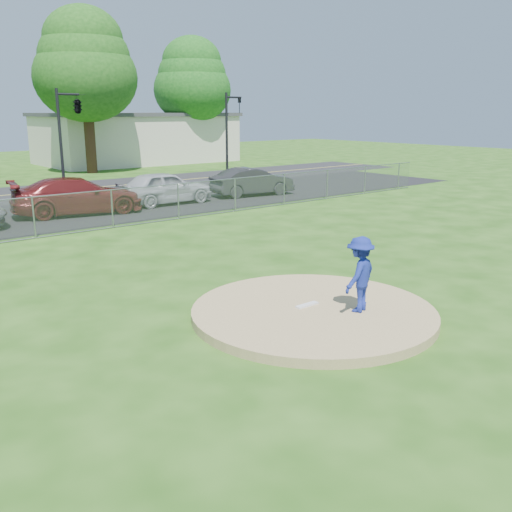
# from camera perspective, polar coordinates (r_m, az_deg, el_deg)

# --- Properties ---
(ground) EXTENTS (120.00, 120.00, 0.00)m
(ground) POSITION_cam_1_polar(r_m,az_deg,el_deg) (20.79, -14.16, 1.53)
(ground) COLOR #1F4A10
(ground) RESTS_ON ground
(pitchers_mound) EXTENTS (5.40, 5.40, 0.20)m
(pitchers_mound) POSITION_cam_1_polar(r_m,az_deg,el_deg) (12.77, 5.74, -5.63)
(pitchers_mound) COLOR tan
(pitchers_mound) RESTS_ON ground
(pitching_rubber) EXTENTS (0.60, 0.15, 0.04)m
(pitching_rubber) POSITION_cam_1_polar(r_m,az_deg,el_deg) (12.87, 5.12, -4.90)
(pitching_rubber) COLOR white
(pitching_rubber) RESTS_ON pitchers_mound
(chain_link_fence) EXTENTS (40.00, 0.06, 1.50)m
(chain_link_fence) POSITION_cam_1_polar(r_m,az_deg,el_deg) (22.45, -16.50, 4.25)
(chain_link_fence) COLOR gray
(chain_link_fence) RESTS_ON ground
(parking_lot) EXTENTS (50.00, 8.00, 0.01)m
(parking_lot) POSITION_cam_1_polar(r_m,az_deg,el_deg) (26.72, -20.23, 3.86)
(parking_lot) COLOR black
(parking_lot) RESTS_ON ground
(commercial_building) EXTENTS (16.40, 9.40, 4.30)m
(commercial_building) POSITION_cam_1_polar(r_m,az_deg,el_deg) (52.57, -11.80, 11.51)
(commercial_building) COLOR beige
(commercial_building) RESTS_ON ground
(tree_right) EXTENTS (7.28, 7.28, 11.63)m
(tree_right) POSITION_cam_1_polar(r_m,az_deg,el_deg) (44.19, -16.75, 17.89)
(tree_right) COLOR #341E13
(tree_right) RESTS_ON ground
(tree_far_right) EXTENTS (6.72, 6.72, 10.74)m
(tree_far_right) POSITION_cam_1_polar(r_m,az_deg,el_deg) (52.04, -6.39, 17.10)
(tree_far_right) COLOR #3B2215
(tree_far_right) RESTS_ON ground
(traffic_signal_center) EXTENTS (1.42, 2.48, 5.60)m
(traffic_signal_center) POSITION_cam_1_polar(r_m,az_deg,el_deg) (32.90, -17.59, 13.95)
(traffic_signal_center) COLOR black
(traffic_signal_center) RESTS_ON ground
(traffic_signal_right) EXTENTS (1.28, 0.20, 5.60)m
(traffic_signal_right) POSITION_cam_1_polar(r_m,az_deg,el_deg) (38.03, -2.66, 12.66)
(traffic_signal_right) COLOR black
(traffic_signal_right) RESTS_ON ground
(pitcher) EXTENTS (1.20, 0.89, 1.65)m
(pitcher) POSITION_cam_1_polar(r_m,az_deg,el_deg) (12.47, 10.32, -1.81)
(pitcher) COLOR navy
(pitcher) RESTS_ON pitchers_mound
(parked_car_darkred) EXTENTS (5.92, 3.33, 1.62)m
(parked_car_darkred) POSITION_cam_1_polar(r_m,az_deg,el_deg) (26.39, -17.42, 5.76)
(parked_car_darkred) COLOR maroon
(parked_car_darkred) RESTS_ON parking_lot
(parked_car_pearl) EXTENTS (4.75, 1.95, 1.61)m
(parked_car_pearl) POSITION_cam_1_polar(r_m,az_deg,el_deg) (28.36, -9.13, 6.78)
(parked_car_pearl) COLOR silver
(parked_car_pearl) RESTS_ON parking_lot
(parked_car_charcoal) EXTENTS (4.71, 2.29, 1.49)m
(parked_car_charcoal) POSITION_cam_1_polar(r_m,az_deg,el_deg) (30.97, -0.38, 7.46)
(parked_car_charcoal) COLOR #29292C
(parked_car_charcoal) RESTS_ON parking_lot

